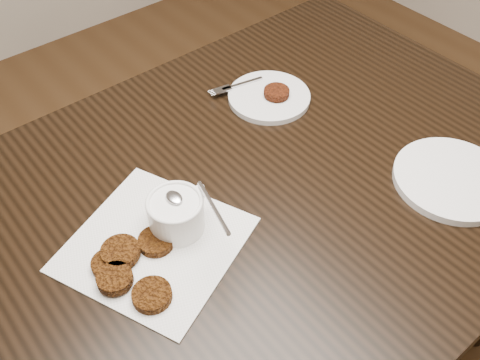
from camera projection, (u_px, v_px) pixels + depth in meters
name	position (u px, v px, depth m)	size (l,w,h in m)	color
table	(234.00, 304.00, 1.27)	(1.40, 0.90, 0.75)	black
napkin	(155.00, 244.00, 0.93)	(0.27, 0.27, 0.00)	white
sauce_ramekin	(174.00, 201.00, 0.90)	(0.13, 0.13, 0.14)	white
patty_cluster	(127.00, 266.00, 0.88)	(0.21, 0.21, 0.02)	#69360D
plate_with_patty	(269.00, 94.00, 1.20)	(0.18, 0.18, 0.03)	silver
plate_empty	(452.00, 179.00, 1.03)	(0.22, 0.22, 0.02)	white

